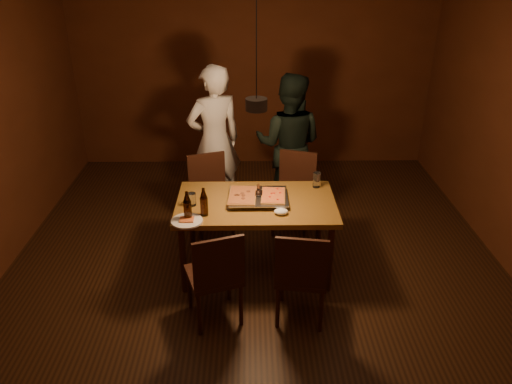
{
  "coord_description": "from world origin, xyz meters",
  "views": [
    {
      "loc": [
        -0.06,
        -3.98,
        2.9
      ],
      "look_at": [
        -0.0,
        0.2,
        0.85
      ],
      "focal_mm": 35.0,
      "sensor_mm": 36.0,
      "label": 1
    }
  ],
  "objects_px": {
    "chair_far_right": "(295,185)",
    "pendant_lamp": "(256,103)",
    "dining_table": "(256,208)",
    "diner_white": "(215,141)",
    "chair_far_left": "(209,187)",
    "pizza_tray": "(258,198)",
    "beer_bottle_b": "(204,202)",
    "beer_bottle_a": "(187,206)",
    "chair_near_left": "(216,270)",
    "diner_dark": "(289,144)",
    "chair_near_right": "(301,270)",
    "plate_slice": "(187,221)"
  },
  "relations": [
    {
      "from": "dining_table",
      "to": "diner_dark",
      "type": "distance_m",
      "value": 1.36
    },
    {
      "from": "pizza_tray",
      "to": "chair_near_left",
      "type": "bearing_deg",
      "value": -109.32
    },
    {
      "from": "chair_far_left",
      "to": "beer_bottle_b",
      "type": "relative_size",
      "value": 2.01
    },
    {
      "from": "chair_far_right",
      "to": "pendant_lamp",
      "type": "bearing_deg",
      "value": 84.37
    },
    {
      "from": "plate_slice",
      "to": "diner_dark",
      "type": "xyz_separation_m",
      "value": [
        1.01,
        1.66,
        0.08
      ]
    },
    {
      "from": "plate_slice",
      "to": "diner_dark",
      "type": "relative_size",
      "value": 0.17
    },
    {
      "from": "pizza_tray",
      "to": "diner_white",
      "type": "distance_m",
      "value": 1.34
    },
    {
      "from": "pizza_tray",
      "to": "beer_bottle_b",
      "type": "xyz_separation_m",
      "value": [
        -0.49,
        -0.28,
        0.11
      ]
    },
    {
      "from": "chair_near_left",
      "to": "diner_dark",
      "type": "relative_size",
      "value": 0.32
    },
    {
      "from": "beer_bottle_a",
      "to": "plate_slice",
      "type": "height_order",
      "value": "beer_bottle_a"
    },
    {
      "from": "chair_far_right",
      "to": "beer_bottle_b",
      "type": "relative_size",
      "value": 2.0
    },
    {
      "from": "chair_far_left",
      "to": "pendant_lamp",
      "type": "relative_size",
      "value": 0.49
    },
    {
      "from": "chair_near_right",
      "to": "plate_slice",
      "type": "height_order",
      "value": "chair_near_right"
    },
    {
      "from": "plate_slice",
      "to": "pendant_lamp",
      "type": "height_order",
      "value": "pendant_lamp"
    },
    {
      "from": "pizza_tray",
      "to": "beer_bottle_b",
      "type": "bearing_deg",
      "value": -146.09
    },
    {
      "from": "pizza_tray",
      "to": "plate_slice",
      "type": "distance_m",
      "value": 0.75
    },
    {
      "from": "chair_far_left",
      "to": "plate_slice",
      "type": "height_order",
      "value": "chair_far_left"
    },
    {
      "from": "chair_near_left",
      "to": "chair_near_right",
      "type": "height_order",
      "value": "same"
    },
    {
      "from": "chair_far_right",
      "to": "pizza_tray",
      "type": "height_order",
      "value": "chair_far_right"
    },
    {
      "from": "beer_bottle_b",
      "to": "diner_dark",
      "type": "distance_m",
      "value": 1.77
    },
    {
      "from": "dining_table",
      "to": "diner_dark",
      "type": "xyz_separation_m",
      "value": [
        0.4,
        1.29,
        0.16
      ]
    },
    {
      "from": "chair_near_right",
      "to": "diner_white",
      "type": "height_order",
      "value": "diner_white"
    },
    {
      "from": "dining_table",
      "to": "diner_white",
      "type": "relative_size",
      "value": 0.84
    },
    {
      "from": "chair_near_right",
      "to": "diner_white",
      "type": "distance_m",
      "value": 2.26
    },
    {
      "from": "diner_white",
      "to": "chair_near_right",
      "type": "bearing_deg",
      "value": 86.92
    },
    {
      "from": "pizza_tray",
      "to": "beer_bottle_a",
      "type": "relative_size",
      "value": 2.04
    },
    {
      "from": "chair_far_left",
      "to": "chair_near_right",
      "type": "distance_m",
      "value": 1.8
    },
    {
      "from": "pendant_lamp",
      "to": "plate_slice",
      "type": "bearing_deg",
      "value": -164.15
    },
    {
      "from": "dining_table",
      "to": "chair_far_left",
      "type": "relative_size",
      "value": 2.81
    },
    {
      "from": "dining_table",
      "to": "chair_far_left",
      "type": "xyz_separation_m",
      "value": [
        -0.5,
        0.76,
        -0.14
      ]
    },
    {
      "from": "chair_far_right",
      "to": "chair_far_left",
      "type": "bearing_deg",
      "value": 21.22
    },
    {
      "from": "diner_dark",
      "to": "chair_near_left",
      "type": "bearing_deg",
      "value": 85.36
    },
    {
      "from": "beer_bottle_a",
      "to": "chair_far_left",
      "type": "bearing_deg",
      "value": 84.74
    },
    {
      "from": "pizza_tray",
      "to": "beer_bottle_a",
      "type": "bearing_deg",
      "value": -146.25
    },
    {
      "from": "dining_table",
      "to": "chair_far_right",
      "type": "xyz_separation_m",
      "value": [
        0.45,
        0.82,
        -0.14
      ]
    },
    {
      "from": "chair_far_left",
      "to": "chair_near_left",
      "type": "height_order",
      "value": "same"
    },
    {
      "from": "pizza_tray",
      "to": "diner_dark",
      "type": "bearing_deg",
      "value": 77.54
    },
    {
      "from": "chair_far_left",
      "to": "pendant_lamp",
      "type": "bearing_deg",
      "value": 98.39
    },
    {
      "from": "chair_near_left",
      "to": "beer_bottle_a",
      "type": "bearing_deg",
      "value": 100.19
    },
    {
      "from": "chair_near_right",
      "to": "diner_dark",
      "type": "distance_m",
      "value": 2.12
    },
    {
      "from": "dining_table",
      "to": "chair_near_right",
      "type": "height_order",
      "value": "chair_near_right"
    },
    {
      "from": "beer_bottle_b",
      "to": "diner_dark",
      "type": "height_order",
      "value": "diner_dark"
    },
    {
      "from": "beer_bottle_b",
      "to": "diner_dark",
      "type": "bearing_deg",
      "value": 60.7
    },
    {
      "from": "chair_far_left",
      "to": "beer_bottle_a",
      "type": "height_order",
      "value": "beer_bottle_a"
    },
    {
      "from": "beer_bottle_b",
      "to": "beer_bottle_a",
      "type": "bearing_deg",
      "value": -150.99
    },
    {
      "from": "chair_far_right",
      "to": "diner_white",
      "type": "xyz_separation_m",
      "value": [
        -0.91,
        0.44,
        0.35
      ]
    },
    {
      "from": "dining_table",
      "to": "chair_far_right",
      "type": "distance_m",
      "value": 0.94
    },
    {
      "from": "beer_bottle_a",
      "to": "plate_slice",
      "type": "bearing_deg",
      "value": -99.92
    },
    {
      "from": "chair_near_left",
      "to": "diner_dark",
      "type": "height_order",
      "value": "diner_dark"
    },
    {
      "from": "pizza_tray",
      "to": "diner_dark",
      "type": "xyz_separation_m",
      "value": [
        0.38,
        1.27,
        0.06
      ]
    }
  ]
}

